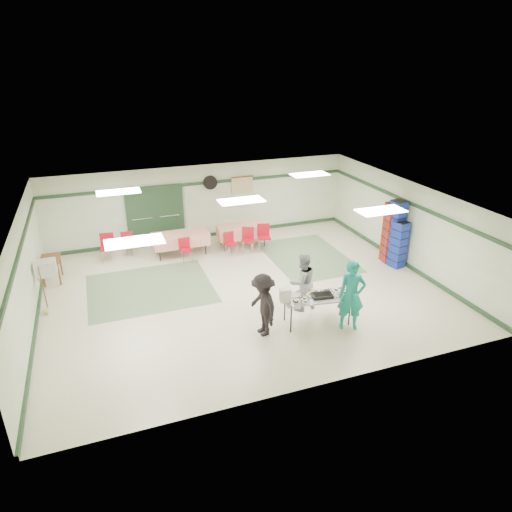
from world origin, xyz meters
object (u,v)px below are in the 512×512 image
object	(u,v)px
volunteer_grey	(302,282)
chair_loose_b	(107,244)
broom	(43,288)
serving_table	(318,298)
chair_a	(248,237)
dining_table_b	(180,239)
volunteer_teal	(352,295)
volunteer_dark	(263,305)
printer_table	(50,262)
chair_loose_a	(128,242)
crate_stack_blue_a	(399,245)
chair_c	(264,234)
office_printer	(46,268)
dining_table_a	(242,231)
chair_b	(230,241)
crate_stack_blue_b	(395,233)
chair_d	(185,247)
crate_stack_red	(391,233)

from	to	relation	value
volunteer_grey	chair_loose_b	size ratio (longest dim) A/B	1.70
chair_loose_b	broom	xyz separation A→B (m)	(-1.75, -2.88, 0.13)
serving_table	chair_a	size ratio (longest dim) A/B	2.09
dining_table_b	serving_table	bearing A→B (deg)	-67.88
serving_table	volunteer_teal	distance (m)	0.84
volunteer_dark	printer_table	distance (m)	6.86
chair_loose_a	chair_loose_b	bearing A→B (deg)	-163.98
volunteer_teal	crate_stack_blue_a	xyz separation A→B (m)	(3.29, 2.60, -0.14)
chair_c	printer_table	size ratio (longest dim) A/B	1.06
volunteer_teal	volunteer_dark	xyz separation A→B (m)	(-2.11, 0.48, -0.11)
crate_stack_blue_a	dining_table_b	bearing A→B (deg)	151.98
volunteer_teal	office_printer	size ratio (longest dim) A/B	3.53
dining_table_a	printer_table	size ratio (longest dim) A/B	2.04
volunteer_teal	volunteer_grey	size ratio (longest dim) A/B	1.13
chair_b	serving_table	bearing A→B (deg)	-91.05
chair_loose_a	crate_stack_blue_b	size ratio (longest dim) A/B	0.39
volunteer_dark	chair_c	distance (m)	5.26
volunteer_teal	crate_stack_blue_a	world-z (taller)	volunteer_teal
office_printer	broom	xyz separation A→B (m)	(-0.08, -0.75, -0.24)
chair_b	chair_d	size ratio (longest dim) A/B	1.01
dining_table_a	chair_a	distance (m)	0.57
volunteer_dark	chair_a	bearing A→B (deg)	158.70
chair_loose_b	crate_stack_blue_b	bearing A→B (deg)	-13.97
volunteer_dark	chair_c	xyz separation A→B (m)	(1.90, 4.90, -0.23)
volunteer_grey	office_printer	world-z (taller)	volunteer_grey
volunteer_grey	chair_loose_a	size ratio (longest dim) A/B	1.90
chair_b	office_printer	size ratio (longest dim) A/B	1.54
chair_b	broom	bearing A→B (deg)	-170.47
dining_table_a	crate_stack_blue_b	world-z (taller)	crate_stack_blue_b
dining_table_b	crate_stack_blue_a	distance (m)	7.12
dining_table_b	chair_a	bearing A→B (deg)	-15.54
dining_table_a	chair_b	world-z (taller)	chair_b
printer_table	broom	distance (m)	1.92
volunteer_teal	chair_c	size ratio (longest dim) A/B	1.96
chair_a	crate_stack_blue_a	distance (m)	4.94
chair_d	crate_stack_blue_a	bearing A→B (deg)	-27.85
broom	printer_table	bearing A→B (deg)	101.83
chair_loose_a	crate_stack_red	world-z (taller)	crate_stack_red
chair_a	chair_c	distance (m)	0.59
volunteer_teal	volunteer_dark	bearing A→B (deg)	-171.98
volunteer_grey	dining_table_a	xyz separation A→B (m)	(-0.08, 4.70, -0.23)
serving_table	office_printer	xyz separation A→B (m)	(-6.35, 3.64, 0.23)
serving_table	crate_stack_red	size ratio (longest dim) A/B	0.92
chair_d	crate_stack_blue_a	size ratio (longest dim) A/B	0.51
volunteer_dark	chair_b	xyz separation A→B (m)	(0.67, 4.89, -0.31)
chair_a	volunteer_grey	bearing A→B (deg)	-65.56
chair_a	office_printer	bearing A→B (deg)	-145.17
chair_d	crate_stack_blue_a	distance (m)	6.84
dining_table_b	chair_c	xyz separation A→B (m)	(2.79, -0.56, -0.01)
chair_a	chair_b	world-z (taller)	chair_a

